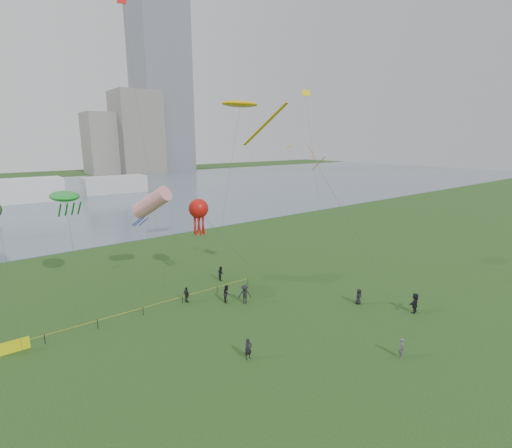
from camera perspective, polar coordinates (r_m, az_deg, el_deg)
ground_plane at (r=31.26m, az=11.90°, el=-17.80°), size 400.00×400.00×0.00m
lake at (r=119.88m, az=-27.51°, el=3.84°), size 400.00×120.00×0.08m
tower at (r=207.49m, az=-14.77°, el=24.76°), size 24.00×24.00×120.00m
building_mid at (r=191.12m, az=-17.83°, el=13.22°), size 20.00×20.00×38.00m
building_low at (r=192.41m, az=-22.35°, el=11.38°), size 16.00×18.00×28.00m
pavilion_left at (r=113.06m, az=-33.15°, el=4.27°), size 22.00×8.00×6.00m
pavilion_right at (r=120.90m, az=-20.92°, el=5.70°), size 18.00×7.00×5.00m
fence at (r=35.03m, az=-26.64°, el=-14.40°), size 24.07×0.07×1.05m
kite_flyer at (r=30.75m, az=21.51°, el=-17.32°), size 0.68×0.68×1.59m
spectator_a at (r=37.51m, az=-4.51°, el=-10.61°), size 1.06×1.09×1.77m
spectator_b at (r=37.07m, az=-1.73°, el=-10.75°), size 1.41×1.33×1.91m
spectator_c at (r=37.98m, az=-10.64°, el=-10.66°), size 0.50×0.97×1.58m
spectator_d at (r=38.36m, az=15.52°, el=-10.70°), size 0.76×0.49×1.55m
spectator_e at (r=38.25m, az=23.25°, el=-11.08°), size 1.85×0.97×1.90m
spectator_f at (r=28.69m, az=-1.20°, el=-18.66°), size 0.64×0.47×1.61m
spectator_g at (r=43.06m, az=-5.43°, el=-7.56°), size 0.81×0.93×1.63m
kite_stingray at (r=42.59m, az=-2.34°, el=17.85°), size 9.26×9.89×19.97m
kite_windsock at (r=40.38m, az=-15.75°, el=3.18°), size 6.47×8.03×11.23m
kite_creature at (r=39.32m, az=-27.38°, el=3.80°), size 2.57×8.81×11.07m
kite_octopus at (r=40.41m, az=-8.83°, el=2.26°), size 6.78×5.38×9.63m
kite_delta at (r=35.11m, az=9.22°, el=9.75°), size 2.28×11.70×15.33m
small_kites at (r=41.33m, az=-15.29°, el=25.92°), size 32.55×8.49×8.88m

